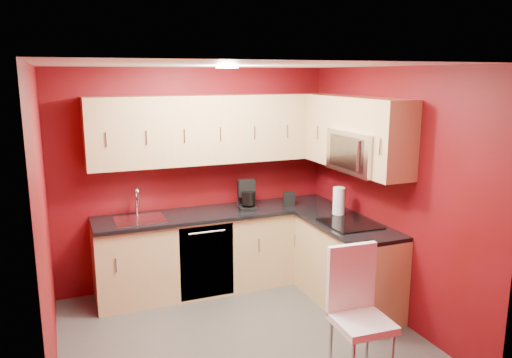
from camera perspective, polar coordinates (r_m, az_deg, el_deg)
floor at (r=4.91m, az=-1.77°, el=-17.72°), size 3.20×3.20×0.00m
ceiling at (r=4.27m, az=-1.99°, el=12.90°), size 3.20×3.20×0.00m
wall_back at (r=5.82m, az=-6.97°, el=0.16°), size 3.20×0.00×3.20m
wall_front at (r=3.13m, az=7.78°, el=-10.24°), size 3.20×0.00×3.20m
wall_left at (r=4.18m, az=-23.03°, el=-5.41°), size 0.00×3.00×3.00m
wall_right at (r=5.18m, az=14.99°, el=-1.63°), size 0.00×3.00×3.00m
base_cabinets_back at (r=5.82m, az=-4.06°, el=-8.14°), size 2.80×0.60×0.87m
base_cabinets_right at (r=5.45m, az=10.37°, el=-9.72°), size 0.60×1.30×0.87m
countertop_back at (r=5.67m, az=-4.08°, el=-3.86°), size 2.80×0.63×0.04m
countertop_right at (r=5.28m, az=10.51°, el=-5.20°), size 0.63×1.27×0.04m
upper_cabinets_back at (r=5.62m, az=-4.67°, el=5.72°), size 2.80×0.35×0.75m
upper_cabinets_right at (r=5.33m, az=11.00°, el=5.89°), size 0.35×1.55×0.75m
microwave at (r=5.14m, az=12.06°, el=3.08°), size 0.42×0.76×0.42m
cooktop at (r=5.25m, az=10.67°, el=-5.05°), size 0.50×0.55×0.01m
sink at (r=5.47m, az=-13.17°, el=-4.13°), size 0.52×0.42×0.35m
dishwasher_front at (r=5.49m, az=-5.63°, el=-9.42°), size 0.60×0.02×0.82m
downlight at (r=4.55m, az=-3.31°, el=12.63°), size 0.20×0.20×0.01m
coffee_maker at (r=5.70m, az=-0.99°, el=-1.83°), size 0.24×0.30×0.33m
napkin_holder at (r=5.91m, az=3.79°, el=-2.26°), size 0.17×0.17×0.14m
paper_towel at (r=5.52m, az=9.46°, el=-2.54°), size 0.22×0.22×0.31m
dining_chair at (r=4.22m, az=12.04°, el=-15.02°), size 0.46×0.47×1.07m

